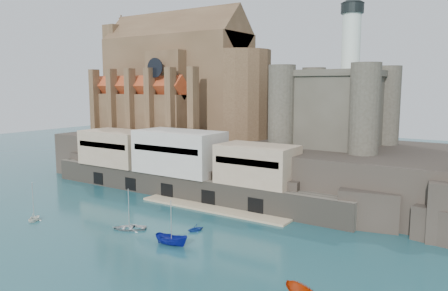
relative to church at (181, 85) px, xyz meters
name	(u,v)px	position (x,y,z in m)	size (l,w,h in m)	color
ground	(131,236)	(24.13, -41.85, -22.13)	(300.00, 300.00, 0.00)	#17434C
promontory	(260,164)	(23.94, -2.48, -17.20)	(100.00, 36.00, 10.00)	black
quay	(177,165)	(13.94, -18.78, -16.06)	(70.00, 12.00, 13.05)	#5E574B
church	(181,85)	(0.00, 0.00, 0.00)	(47.00, 25.93, 30.51)	brown
castle_keep	(336,104)	(40.21, -0.78, -3.81)	(21.20, 21.20, 29.30)	#413D33
boat_2	(172,245)	(31.46, -41.38, -22.13)	(1.89, 1.94, 5.03)	navy
boat_4	(34,221)	(5.58, -45.53, -22.13)	(2.73, 1.66, 3.16)	white
boat_6	(129,229)	(21.62, -39.83, -22.13)	(3.69, 1.07, 5.16)	silver
boat_7	(196,231)	(30.67, -34.81, -22.13)	(2.31, 1.41, 2.68)	#183C98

